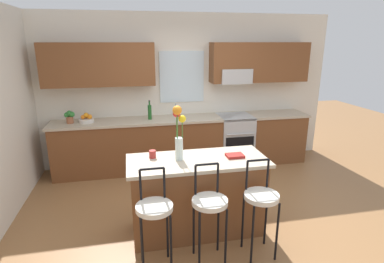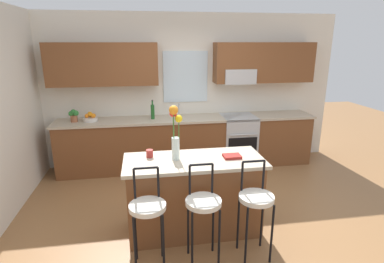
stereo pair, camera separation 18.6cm
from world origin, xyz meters
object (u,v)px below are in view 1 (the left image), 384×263
Objects in this scene: oven_range at (234,140)px; fruit_bowl_oranges at (87,119)px; mug_ceramic at (153,154)px; bottle_olive_oil at (150,112)px; flower_vase at (179,131)px; kitchen_island at (197,195)px; bar_stool_near at (154,212)px; bar_stool_middle at (210,206)px; bar_stool_far at (261,200)px; cookbook at (235,156)px; potted_plant_small at (70,116)px.

fruit_bowl_oranges is (-2.59, 0.03, 0.51)m from oven_range.
bottle_olive_oil reaches higher than mug_ceramic.
kitchen_island is at bearing -7.60° from flower_vase.
bar_stool_near is 0.55m from bar_stool_middle.
bar_stool_middle is at bearing -54.67° from mug_ceramic.
bar_stool_far is 5.21× the size of cookbook.
flower_vase is at bearing 172.40° from kitchen_island.
kitchen_island is at bearing 90.00° from bar_stool_middle.
kitchen_island is 2.52m from fruit_bowl_oranges.
cookbook is (0.44, -0.02, 0.47)m from kitchen_island.
bar_stool_far reaches higher than mug_ceramic.
cookbook is at bearing -10.04° from mug_ceramic.
potted_plant_small reaches higher than cookbook.
bar_stool_middle is 2.95m from fruit_bowl_oranges.
bar_stool_far is 4.90× the size of potted_plant_small.
fruit_bowl_oranges is (-1.23, 1.97, -0.29)m from flower_vase.
bottle_olive_oil is at bearing 95.32° from flower_vase.
bar_stool_middle reaches higher than oven_range.
kitchen_island is 7.54× the size of potted_plant_small.
fruit_bowl_oranges is 0.27m from potted_plant_small.
cookbook is 0.61× the size of bottle_olive_oil.
mug_ceramic is at bearing 125.33° from bar_stool_middle.
oven_range is at bearing -0.92° from bottle_olive_oil.
bottle_olive_oil is at bearing 101.11° from kitchen_island.
cookbook is at bearing -109.53° from oven_range.
mug_ceramic is 2.21m from potted_plant_small.
bottle_olive_oil reaches higher than cookbook.
cookbook is at bearing -47.08° from fruit_bowl_oranges.
fruit_bowl_oranges is at bearing 179.37° from oven_range.
flower_vase is at bearing 109.67° from bar_stool_middle.
potted_plant_small is (-1.20, 1.85, 0.07)m from mug_ceramic.
bottle_olive_oil is at bearing 0.01° from potted_plant_small.
bar_stool_middle is 1.65× the size of flower_vase.
bar_stool_near is at bearing -123.89° from oven_range.
oven_range is at bearing -0.49° from potted_plant_small.
oven_range is 4.60× the size of cookbook.
flower_vase is 2.34m from fruit_bowl_oranges.
bottle_olive_oil is at bearing 86.46° from bar_stool_near.
bar_stool_middle is at bearing 180.00° from bar_stool_far.
bar_stool_near and bar_stool_middle have the same top height.
oven_range is at bearing 70.47° from cookbook.
flower_vase is 2.48m from potted_plant_small.
bar_stool_far is 3.26m from fruit_bowl_oranges.
kitchen_island is 4.86× the size of bottle_olive_oil.
oven_range is at bearing 55.08° from flower_vase.
fruit_bowl_oranges is (-1.44, 2.00, 0.51)m from kitchen_island.
cookbook is at bearing 50.53° from bar_stool_middle.
cookbook is 0.83× the size of fruit_bowl_oranges.
potted_plant_small is (-1.31, -0.00, -0.02)m from bottle_olive_oil.
bottle_olive_oil is (-0.39, 2.55, 0.42)m from bar_stool_middle.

